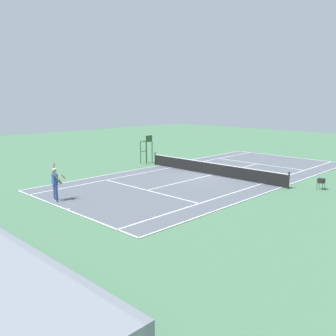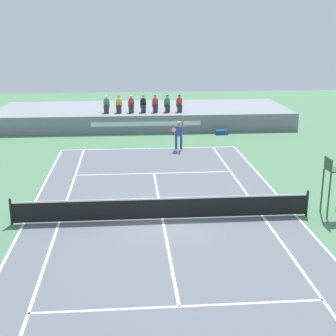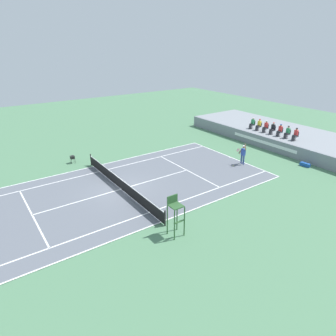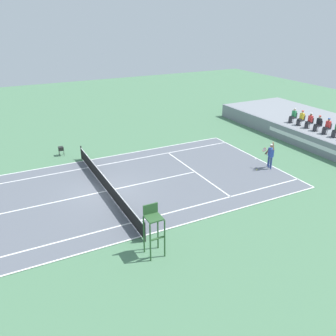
# 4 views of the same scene
# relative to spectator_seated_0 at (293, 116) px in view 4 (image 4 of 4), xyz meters

# --- Properties ---
(ground_plane) EXTENTS (80.00, 80.00, 0.00)m
(ground_plane) POSITION_rel_spectator_seated_0_xyz_m (2.88, -18.11, -1.89)
(ground_plane) COLOR #4C7A56
(court) EXTENTS (11.08, 23.88, 0.03)m
(court) POSITION_rel_spectator_seated_0_xyz_m (2.88, -18.11, -1.88)
(court) COLOR slate
(court) RESTS_ON ground
(net) EXTENTS (11.98, 0.10, 1.07)m
(net) POSITION_rel_spectator_seated_0_xyz_m (2.88, -18.11, -1.37)
(net) COLOR black
(net) RESTS_ON ground
(barrier_wall) EXTENTS (22.66, 0.25, 1.28)m
(barrier_wall) POSITION_rel_spectator_seated_0_xyz_m (2.88, -1.40, -1.25)
(barrier_wall) COLOR gray
(barrier_wall) RESTS_ON ground
(spectator_seated_0) EXTENTS (0.44, 0.60, 1.27)m
(spectator_seated_0) POSITION_rel_spectator_seated_0_xyz_m (0.00, 0.00, 0.00)
(spectator_seated_0) COLOR #474C56
(spectator_seated_0) RESTS_ON bleacher_platform
(spectator_seated_1) EXTENTS (0.44, 0.60, 1.27)m
(spectator_seated_1) POSITION_rel_spectator_seated_0_xyz_m (0.92, 0.00, 0.00)
(spectator_seated_1) COLOR #474C56
(spectator_seated_1) RESTS_ON bleacher_platform
(spectator_seated_2) EXTENTS (0.44, 0.60, 1.27)m
(spectator_seated_2) POSITION_rel_spectator_seated_0_xyz_m (1.84, 0.00, 0.00)
(spectator_seated_2) COLOR #474C56
(spectator_seated_2) RESTS_ON bleacher_platform
(spectator_seated_3) EXTENTS (0.44, 0.60, 1.27)m
(spectator_seated_3) POSITION_rel_spectator_seated_0_xyz_m (2.74, 0.00, 0.00)
(spectator_seated_3) COLOR #474C56
(spectator_seated_3) RESTS_ON bleacher_platform
(spectator_seated_4) EXTENTS (0.44, 0.60, 1.27)m
(spectator_seated_4) POSITION_rel_spectator_seated_0_xyz_m (3.64, 0.00, 0.00)
(spectator_seated_4) COLOR #474C56
(spectator_seated_4) RESTS_ON bleacher_platform
(tennis_player) EXTENTS (0.82, 0.61, 2.08)m
(tennis_player) POSITION_rel_spectator_seated_0_xyz_m (4.70, -6.69, -0.90)
(tennis_player) COLOR navy
(tennis_player) RESTS_ON ground
(tennis_ball) EXTENTS (0.07, 0.07, 0.07)m
(tennis_ball) POSITION_rel_spectator_seated_0_xyz_m (4.58, -7.67, -1.86)
(tennis_ball) COLOR #D1E533
(tennis_ball) RESTS_ON ground
(umpire_chair) EXTENTS (0.77, 0.77, 2.44)m
(umpire_chair) POSITION_rel_spectator_seated_0_xyz_m (9.84, -18.11, -0.34)
(umpire_chair) COLOR #2D562D
(umpire_chair) RESTS_ON ground
(ball_hopper) EXTENTS (0.36, 0.36, 0.70)m
(ball_hopper) POSITION_rel_spectator_seated_0_xyz_m (-4.58, -19.32, -1.32)
(ball_hopper) COLOR black
(ball_hopper) RESTS_ON ground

